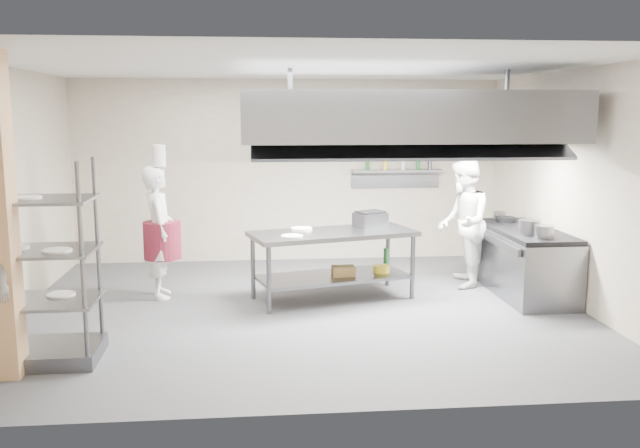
{
  "coord_description": "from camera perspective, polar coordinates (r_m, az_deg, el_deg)",
  "views": [
    {
      "loc": [
        -0.56,
        -8.22,
        2.44
      ],
      "look_at": [
        0.26,
        0.2,
        1.06
      ],
      "focal_mm": 38.0,
      "sensor_mm": 36.0,
      "label": 1
    }
  ],
  "objects": [
    {
      "name": "floor",
      "position": [
        8.59,
        -1.58,
        -7.22
      ],
      "size": [
        7.0,
        7.0,
        0.0
      ],
      "primitive_type": "plane",
      "color": "#333335",
      "rests_on": "ground"
    },
    {
      "name": "ceiling",
      "position": [
        8.26,
        -1.68,
        13.17
      ],
      "size": [
        7.0,
        7.0,
        0.0
      ],
      "primitive_type": "plane",
      "rotation": [
        3.14,
        0.0,
        0.0
      ],
      "color": "silver",
      "rests_on": "wall_back"
    },
    {
      "name": "wall_back",
      "position": [
        11.27,
        -2.67,
        4.49
      ],
      "size": [
        7.0,
        0.0,
        7.0
      ],
      "primitive_type": "plane",
      "rotation": [
        1.57,
        0.0,
        0.0
      ],
      "color": "#A29380",
      "rests_on": "ground"
    },
    {
      "name": "wall_left",
      "position": [
        8.78,
        -25.08,
        2.27
      ],
      "size": [
        0.0,
        6.0,
        6.0
      ],
      "primitive_type": "plane",
      "rotation": [
        1.57,
        0.0,
        1.57
      ],
      "color": "#A29380",
      "rests_on": "ground"
    },
    {
      "name": "wall_right",
      "position": [
        9.21,
        20.67,
        2.83
      ],
      "size": [
        0.0,
        6.0,
        6.0
      ],
      "primitive_type": "plane",
      "rotation": [
        1.57,
        0.0,
        -1.57
      ],
      "color": "#A29380",
      "rests_on": "ground"
    },
    {
      "name": "exhaust_hood",
      "position": [
        8.82,
        6.73,
        8.96
      ],
      "size": [
        4.0,
        2.5,
        0.6
      ],
      "primitive_type": "cube",
      "color": "slate",
      "rests_on": "ceiling"
    },
    {
      "name": "hood_strip_a",
      "position": [
        8.68,
        0.83,
        6.91
      ],
      "size": [
        1.6,
        0.12,
        0.04
      ],
      "primitive_type": "cube",
      "color": "white",
      "rests_on": "exhaust_hood"
    },
    {
      "name": "hood_strip_b",
      "position": [
        9.06,
        12.3,
        6.8
      ],
      "size": [
        1.6,
        0.12,
        0.04
      ],
      "primitive_type": "cube",
      "color": "white",
      "rests_on": "exhaust_hood"
    },
    {
      "name": "wall_shelf",
      "position": [
        11.35,
        6.52,
        4.47
      ],
      "size": [
        1.5,
        0.28,
        0.04
      ],
      "primitive_type": "cube",
      "color": "slate",
      "rests_on": "wall_back"
    },
    {
      "name": "island",
      "position": [
        8.97,
        1.09,
        -3.49
      ],
      "size": [
        2.31,
        1.43,
        0.91
      ],
      "primitive_type": null,
      "rotation": [
        0.0,
        0.0,
        0.27
      ],
      "color": "gray",
      "rests_on": "floor"
    },
    {
      "name": "island_worktop",
      "position": [
        8.89,
        1.1,
        -0.82
      ],
      "size": [
        2.31,
        1.43,
        0.06
      ],
      "primitive_type": "cube",
      "rotation": [
        0.0,
        0.0,
        0.27
      ],
      "color": "slate",
      "rests_on": "island"
    },
    {
      "name": "island_undershelf",
      "position": [
        9.01,
        1.09,
        -4.46
      ],
      "size": [
        2.12,
        1.3,
        0.04
      ],
      "primitive_type": "cube",
      "rotation": [
        0.0,
        0.0,
        0.27
      ],
      "color": "slate",
      "rests_on": "island"
    },
    {
      "name": "pass_rack",
      "position": [
        7.2,
        -23.56,
        -2.98
      ],
      "size": [
        1.35,
        0.8,
        2.01
      ],
      "primitive_type": null,
      "rotation": [
        0.0,
        0.0,
        0.01
      ],
      "color": "gray",
      "rests_on": "floor"
    },
    {
      "name": "cooking_range",
      "position": [
        9.66,
        16.77,
        -3.19
      ],
      "size": [
        0.8,
        2.0,
        0.84
      ],
      "primitive_type": "cube",
      "color": "slate",
      "rests_on": "floor"
    },
    {
      "name": "range_top",
      "position": [
        9.58,
        16.89,
        -0.56
      ],
      "size": [
        0.78,
        1.96,
        0.06
      ],
      "primitive_type": "cube",
      "color": "black",
      "rests_on": "cooking_range"
    },
    {
      "name": "chef_head",
      "position": [
        9.23,
        -13.38,
        -0.68
      ],
      "size": [
        0.52,
        0.71,
        1.77
      ],
      "primitive_type": "imported",
      "rotation": [
        0.0,
        0.0,
        1.74
      ],
      "color": "silver",
      "rests_on": "floor"
    },
    {
      "name": "chef_line",
      "position": [
        9.78,
        11.96,
        0.06
      ],
      "size": [
        0.87,
        1.01,
        1.81
      ],
      "primitive_type": "imported",
      "rotation": [
        0.0,
        0.0,
        -1.8
      ],
      "color": "silver",
      "rests_on": "floor"
    },
    {
      "name": "griddle",
      "position": [
        9.25,
        4.25,
        0.35
      ],
      "size": [
        0.49,
        0.45,
        0.19
      ],
      "primitive_type": "cube",
      "rotation": [
        0.0,
        0.0,
        0.45
      ],
      "color": "slate",
      "rests_on": "island_worktop"
    },
    {
      "name": "wicker_basket",
      "position": [
        8.96,
        1.98,
        -3.97
      ],
      "size": [
        0.31,
        0.22,
        0.13
      ],
      "primitive_type": "cube",
      "rotation": [
        0.0,
        0.0,
        0.04
      ],
      "color": "brown",
      "rests_on": "island_undershelf"
    },
    {
      "name": "stockpot",
      "position": [
        9.1,
        17.22,
        -0.26
      ],
      "size": [
        0.28,
        0.28,
        0.19
      ],
      "primitive_type": "cylinder",
      "color": "gray",
      "rests_on": "range_top"
    },
    {
      "name": "plate_stack",
      "position": [
        7.29,
        -23.38,
        -5.78
      ],
      "size": [
        0.28,
        0.28,
        0.05
      ],
      "primitive_type": "cylinder",
      "color": "white",
      "rests_on": "pass_rack"
    }
  ]
}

